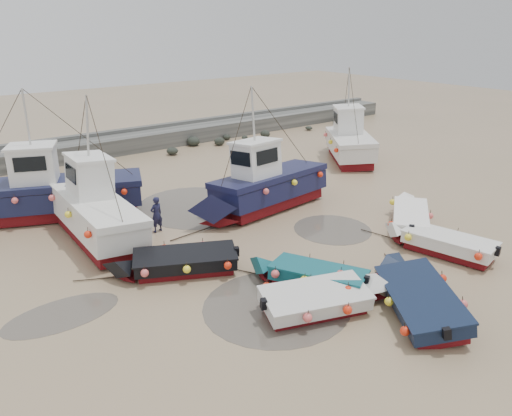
# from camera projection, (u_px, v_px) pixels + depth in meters

# --- Properties ---
(ground) EXTENTS (120.00, 120.00, 0.00)m
(ground) POSITION_uv_depth(u_px,v_px,m) (297.00, 273.00, 19.22)
(ground) COLOR #997D61
(ground) RESTS_ON ground
(seawall) EXTENTS (60.00, 4.92, 1.50)m
(seawall) POSITION_uv_depth(u_px,v_px,m) (88.00, 149.00, 35.28)
(seawall) COLOR slate
(seawall) RESTS_ON ground
(puddle_a) EXTENTS (5.21, 5.21, 0.01)m
(puddle_a) POSITION_uv_depth(u_px,v_px,m) (277.00, 305.00, 17.03)
(puddle_a) COLOR #534C42
(puddle_a) RESTS_ON ground
(puddle_b) EXTENTS (3.55, 3.55, 0.01)m
(puddle_b) POSITION_uv_depth(u_px,v_px,m) (332.00, 229.00, 23.26)
(puddle_b) COLOR #534C42
(puddle_b) RESTS_ON ground
(puddle_c) EXTENTS (3.84, 3.84, 0.01)m
(puddle_c) POSITION_uv_depth(u_px,v_px,m) (62.00, 315.00, 16.49)
(puddle_c) COLOR #534C42
(puddle_c) RESTS_ON ground
(puddle_d) EXTENTS (6.06, 6.06, 0.01)m
(puddle_d) POSITION_uv_depth(u_px,v_px,m) (197.00, 206.00, 26.14)
(puddle_d) COLOR #534C42
(puddle_d) RESTS_ON ground
(dinghy_1) EXTENTS (4.63, 5.90, 1.43)m
(dinghy_1) POSITION_uv_depth(u_px,v_px,m) (419.00, 293.00, 16.75)
(dinghy_1) COLOR maroon
(dinghy_1) RESTS_ON ground
(dinghy_2) EXTENTS (3.21, 5.34, 1.43)m
(dinghy_2) POSITION_uv_depth(u_px,v_px,m) (308.00, 274.00, 18.02)
(dinghy_2) COLOR maroon
(dinghy_2) RESTS_ON ground
(dinghy_3) EXTENTS (5.38, 4.28, 1.43)m
(dinghy_3) POSITION_uv_depth(u_px,v_px,m) (410.00, 214.00, 23.66)
(dinghy_3) COLOR maroon
(dinghy_3) RESTS_ON ground
(dinghy_4) EXTENTS (5.84, 3.50, 1.43)m
(dinghy_4) POSITION_uv_depth(u_px,v_px,m) (176.00, 260.00, 19.05)
(dinghy_4) COLOR maroon
(dinghy_4) RESTS_ON ground
(dinghy_5) EXTENTS (5.71, 3.03, 1.43)m
(dinghy_5) POSITION_uv_depth(u_px,v_px,m) (324.00, 296.00, 16.57)
(dinghy_5) COLOR maroon
(dinghy_5) RESTS_ON ground
(dinghy_6) EXTENTS (2.51, 5.88, 1.43)m
(dinghy_6) POSITION_uv_depth(u_px,v_px,m) (440.00, 240.00, 20.76)
(dinghy_6) COLOR maroon
(dinghy_6) RESTS_ON ground
(cabin_boat_0) EXTENTS (10.59, 5.98, 6.22)m
(cabin_boat_0) POSITION_uv_depth(u_px,v_px,m) (47.00, 192.00, 24.29)
(cabin_boat_0) COLOR maroon
(cabin_boat_0) RESTS_ON ground
(cabin_boat_1) EXTENTS (2.92, 9.73, 6.22)m
(cabin_boat_1) POSITION_uv_depth(u_px,v_px,m) (90.00, 208.00, 22.04)
(cabin_boat_1) COLOR maroon
(cabin_boat_1) RESTS_ON ground
(cabin_boat_2) EXTENTS (9.63, 3.17, 6.22)m
(cabin_boat_2) POSITION_uv_depth(u_px,v_px,m) (263.00, 185.00, 25.12)
(cabin_boat_2) COLOR maroon
(cabin_boat_2) RESTS_ON ground
(cabin_boat_3) EXTENTS (6.44, 7.97, 6.22)m
(cabin_boat_3) POSITION_uv_depth(u_px,v_px,m) (349.00, 139.00, 34.71)
(cabin_boat_3) COLOR maroon
(cabin_boat_3) RESTS_ON ground
(person) EXTENTS (0.68, 0.50, 1.69)m
(person) POSITION_uv_depth(u_px,v_px,m) (158.00, 231.00, 23.02)
(person) COLOR #191936
(person) RESTS_ON ground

